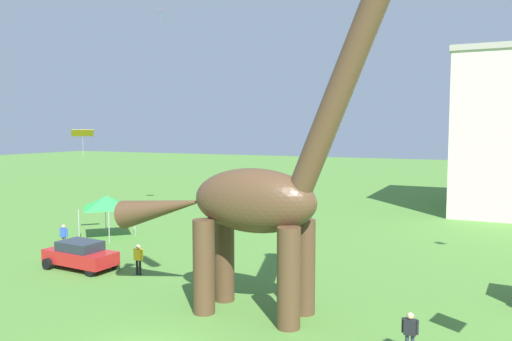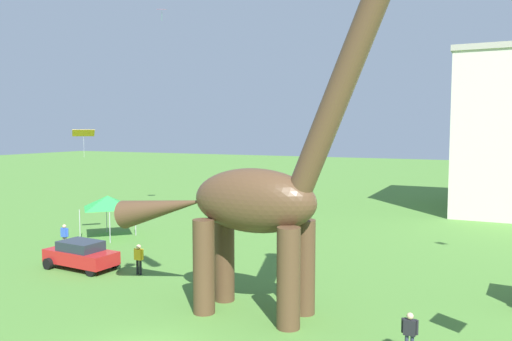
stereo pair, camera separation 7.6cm
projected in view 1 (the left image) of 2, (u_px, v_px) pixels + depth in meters
The scene contains 9 objects.
dinosaur_sculpture at pixel (253, 200), 20.99m from camera, with size 12.63×2.68×13.20m.
parked_sedan_left at pixel (80, 254), 28.01m from camera, with size 4.32×2.08×1.55m.
person_strolling_adult at pixel (138, 256), 26.87m from camera, with size 0.61×0.27×1.62m.
person_near_flyer at pixel (410, 330), 17.25m from camera, with size 0.57×0.25×1.52m.
person_far_spectator at pixel (64, 234), 32.63m from camera, with size 0.60×0.26×1.59m.
festival_canopy_tent at pixel (107, 202), 35.95m from camera, with size 3.15×3.15×3.00m.
kite_far_right at pixel (161, 9), 41.48m from camera, with size 1.03×0.95×1.03m.
kite_trailing at pixel (331, 112), 33.11m from camera, with size 1.92×1.91×0.37m.
kite_mid_right at pixel (83, 133), 33.64m from camera, with size 1.69×1.69×1.85m.
Camera 1 is at (10.53, -13.10, 7.74)m, focal length 35.67 mm.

